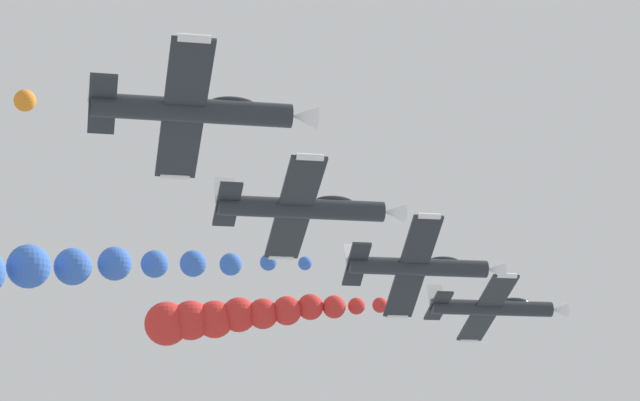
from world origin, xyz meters
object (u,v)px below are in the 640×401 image
airplane_left_inner (421,267)px  airplane_left_outer (197,110)px  airplane_lead (494,308)px  airplane_right_inner (305,208)px

airplane_left_inner → airplane_left_outer: bearing=-38.7°
airplane_left_outer → airplane_lead: bearing=140.6°
airplane_lead → airplane_left_inner: size_ratio=1.00×
airplane_lead → airplane_left_inner: bearing=-40.9°
airplane_lead → airplane_left_inner: 12.64m
airplane_left_inner → airplane_left_outer: 26.36m
airplane_left_inner → airplane_lead: bearing=139.1°
airplane_right_inner → airplane_left_outer: bearing=-34.6°
airplane_right_inner → airplane_left_outer: airplane_left_outer is taller
airplane_left_inner → airplane_left_outer: size_ratio=1.00×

